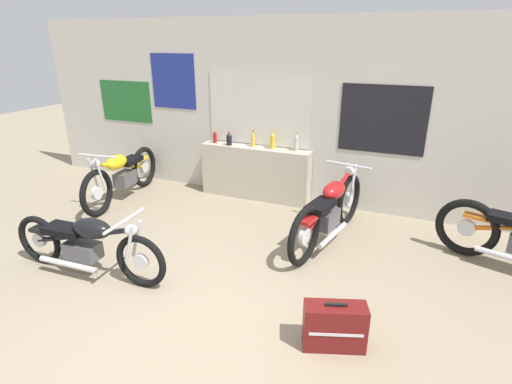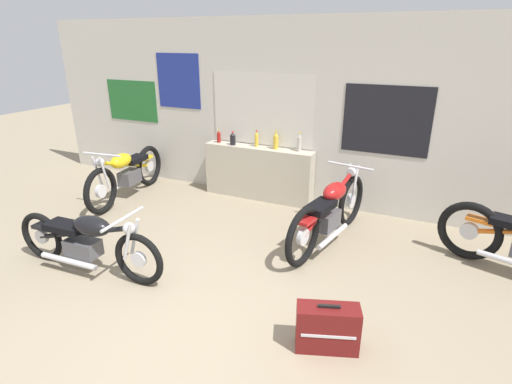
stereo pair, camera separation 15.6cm
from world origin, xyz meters
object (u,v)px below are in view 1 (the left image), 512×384
(motorcycle_black, at_px, (86,243))
(bottle_center, at_px, (253,139))
(hard_case_darkred, at_px, (334,326))
(motorcycle_yellow, at_px, (122,174))
(bottle_leftmost, at_px, (215,137))
(motorcycle_red, at_px, (329,210))
(bottle_rightmost, at_px, (296,142))
(bottle_right_center, at_px, (273,141))
(bottle_left_center, at_px, (229,139))

(motorcycle_black, bearing_deg, bottle_center, 75.43)
(motorcycle_black, xyz_separation_m, hard_case_darkred, (2.77, -0.05, -0.18))
(motorcycle_black, xyz_separation_m, motorcycle_yellow, (-1.15, 1.94, 0.04))
(hard_case_darkred, bearing_deg, bottle_leftmost, 132.75)
(bottle_center, bearing_deg, motorcycle_red, -35.32)
(bottle_rightmost, distance_m, motorcycle_black, 3.30)
(bottle_leftmost, distance_m, motorcycle_red, 2.49)
(bottle_right_center, distance_m, bottle_rightmost, 0.38)
(bottle_left_center, distance_m, motorcycle_black, 2.89)
(bottle_left_center, bearing_deg, motorcycle_yellow, -150.06)
(motorcycle_red, bearing_deg, motorcycle_yellow, 177.76)
(bottle_left_center, relative_size, motorcycle_black, 0.11)
(bottle_right_center, relative_size, hard_case_darkred, 0.51)
(motorcycle_red, bearing_deg, bottle_rightmost, 126.55)
(bottle_left_center, relative_size, bottle_center, 0.84)
(bottle_right_center, height_order, hard_case_darkred, bottle_right_center)
(motorcycle_yellow, bearing_deg, bottle_left_center, 29.94)
(motorcycle_yellow, xyz_separation_m, hard_case_darkred, (3.92, -2.00, -0.22))
(bottle_left_center, xyz_separation_m, motorcycle_red, (1.91, -1.01, -0.52))
(bottle_center, xyz_separation_m, hard_case_darkred, (2.02, -2.94, -0.77))
(bottle_leftmost, xyz_separation_m, bottle_left_center, (0.29, -0.05, 0.00))
(motorcycle_yellow, bearing_deg, motorcycle_black, -59.35)
(bottle_left_center, bearing_deg, bottle_leftmost, 170.54)
(motorcycle_yellow, bearing_deg, bottle_center, 26.39)
(motorcycle_red, bearing_deg, bottle_center, 144.68)
(bottle_center, bearing_deg, bottle_left_center, -169.38)
(bottle_leftmost, relative_size, bottle_right_center, 0.75)
(motorcycle_black, height_order, motorcycle_yellow, motorcycle_yellow)
(bottle_leftmost, bearing_deg, bottle_center, 2.11)
(bottle_right_center, distance_m, motorcycle_yellow, 2.49)
(bottle_right_center, xyz_separation_m, motorcycle_red, (1.18, -1.06, -0.55))
(bottle_center, distance_m, motorcycle_yellow, 2.19)
(bottle_left_center, bearing_deg, motorcycle_black, -97.31)
(bottle_leftmost, height_order, motorcycle_red, bottle_leftmost)
(bottle_right_center, height_order, bottle_rightmost, bottle_rightmost)
(bottle_center, relative_size, motorcycle_yellow, 0.13)
(bottle_center, distance_m, motorcycle_red, 1.94)
(bottle_rightmost, distance_m, motorcycle_red, 1.46)
(bottle_leftmost, relative_size, motorcycle_black, 0.11)
(motorcycle_black, height_order, motorcycle_red, motorcycle_red)
(motorcycle_red, xyz_separation_m, hard_case_darkred, (0.50, -1.86, -0.23))
(bottle_rightmost, height_order, motorcycle_yellow, bottle_rightmost)
(bottle_leftmost, relative_size, bottle_left_center, 0.98)
(bottle_rightmost, relative_size, motorcycle_yellow, 0.15)
(bottle_right_center, relative_size, motorcycle_yellow, 0.14)
(bottle_leftmost, height_order, motorcycle_black, bottle_leftmost)
(bottle_center, distance_m, bottle_right_center, 0.34)
(motorcycle_red, bearing_deg, bottle_right_center, 138.08)
(bottle_rightmost, bearing_deg, bottle_left_center, -175.84)
(bottle_rightmost, xyz_separation_m, motorcycle_yellow, (-2.62, -0.95, -0.57))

